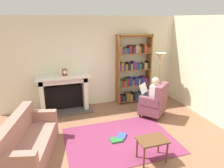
% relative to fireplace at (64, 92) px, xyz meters
% --- Properties ---
extents(ground, '(14.00, 14.00, 0.00)m').
position_rel_fireplace_xyz_m(ground, '(1.01, -2.30, -0.58)').
color(ground, brown).
extents(back_wall, '(5.60, 0.10, 2.70)m').
position_rel_fireplace_xyz_m(back_wall, '(1.01, 0.25, 0.77)').
color(back_wall, beige).
rests_on(back_wall, ground).
extents(side_wall_right, '(0.10, 5.20, 2.70)m').
position_rel_fireplace_xyz_m(side_wall_right, '(3.66, -1.05, 0.77)').
color(side_wall_right, beige).
rests_on(side_wall_right, ground).
extents(area_rug, '(2.40, 1.80, 0.01)m').
position_rel_fireplace_xyz_m(area_rug, '(1.01, -2.00, -0.58)').
color(area_rug, '#772B4C').
rests_on(area_rug, ground).
extents(fireplace, '(1.54, 0.64, 1.10)m').
position_rel_fireplace_xyz_m(fireplace, '(0.00, 0.00, 0.00)').
color(fireplace, '#4C4742').
rests_on(fireplace, ground).
extents(mantel_clock, '(0.14, 0.14, 0.18)m').
position_rel_fireplace_xyz_m(mantel_clock, '(0.06, -0.10, 0.61)').
color(mantel_clock, brown).
rests_on(mantel_clock, fireplace).
extents(bookshelf, '(1.09, 0.32, 2.17)m').
position_rel_fireplace_xyz_m(bookshelf, '(2.20, 0.03, 0.46)').
color(bookshelf, brown).
rests_on(bookshelf, ground).
extents(armchair_reading, '(0.89, 0.89, 0.97)m').
position_rel_fireplace_xyz_m(armchair_reading, '(2.32, -1.18, -0.16)').
color(armchair_reading, '#331E14').
rests_on(armchair_reading, ground).
extents(seated_reader, '(0.57, 0.59, 1.14)m').
position_rel_fireplace_xyz_m(seated_reader, '(2.24, -1.09, 0.04)').
color(seated_reader, white).
rests_on(seated_reader, ground).
extents(sofa_floral, '(1.12, 1.82, 0.85)m').
position_rel_fireplace_xyz_m(sofa_floral, '(-0.89, -2.00, -0.26)').
color(sofa_floral, '#A16E5F').
rests_on(sofa_floral, ground).
extents(side_table, '(0.56, 0.39, 0.46)m').
position_rel_fireplace_xyz_m(side_table, '(1.36, -2.82, -0.19)').
color(side_table, brown).
rests_on(side_table, ground).
extents(scattered_books, '(0.45, 0.37, 0.04)m').
position_rel_fireplace_xyz_m(scattered_books, '(1.00, -1.95, -0.55)').
color(scattered_books, '#334CA5').
rests_on(scattered_books, area_rug).
extents(floor_lamp, '(0.32, 0.32, 1.64)m').
position_rel_fireplace_xyz_m(floor_lamp, '(2.86, -0.43, 0.81)').
color(floor_lamp, '#B7933F').
rests_on(floor_lamp, ground).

